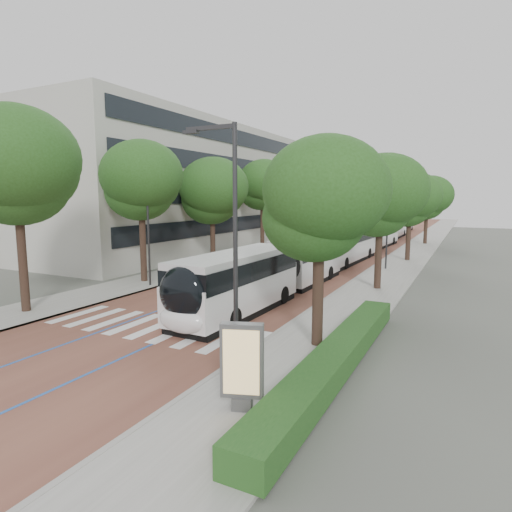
{
  "coord_description": "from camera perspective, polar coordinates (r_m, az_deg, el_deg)",
  "views": [
    {
      "loc": [
        13.02,
        -13.9,
        6.02
      ],
      "look_at": [
        1.24,
        9.27,
        2.4
      ],
      "focal_mm": 30.0,
      "sensor_mm": 36.0,
      "label": 1
    }
  ],
  "objects": [
    {
      "name": "trees_right",
      "position": [
        38.51,
        19.15,
        6.95
      ],
      "size": [
        5.66,
        47.25,
        8.12
      ],
      "color": "black",
      "rests_on": "ground"
    },
    {
      "name": "lane_line_right",
      "position": [
        55.42,
        14.9,
        1.45
      ],
      "size": [
        0.12,
        126.0,
        0.01
      ],
      "primitive_type": "cube",
      "color": "#2155A8",
      "rests_on": "road"
    },
    {
      "name": "trees_left",
      "position": [
        42.78,
        -1.75,
        8.9
      ],
      "size": [
        6.37,
        60.7,
        9.9
      ],
      "color": "black",
      "rests_on": "ground"
    },
    {
      "name": "kerb_right",
      "position": [
        54.73,
        18.99,
        1.24
      ],
      "size": [
        0.2,
        140.0,
        0.14
      ],
      "primitive_type": "cube",
      "color": "gray",
      "rests_on": "ground"
    },
    {
      "name": "sidewalk_left",
      "position": [
        57.98,
        6.07,
        1.98
      ],
      "size": [
        4.0,
        140.0,
        0.12
      ],
      "primitive_type": "cube",
      "color": "gray",
      "rests_on": "ground"
    },
    {
      "name": "zebra_crossing",
      "position": [
        20.55,
        -13.34,
        -9.25
      ],
      "size": [
        10.55,
        3.6,
        0.01
      ],
      "color": "silver",
      "rests_on": "ground"
    },
    {
      "name": "hedge",
      "position": [
        15.45,
        10.72,
        -13.06
      ],
      "size": [
        1.2,
        14.0,
        0.8
      ],
      "primitive_type": "cube",
      "color": "#184618",
      "rests_on": "sidewalk_right"
    },
    {
      "name": "office_building",
      "position": [
        53.03,
        -10.98,
        8.84
      ],
      "size": [
        18.11,
        40.0,
        14.0
      ],
      "color": "#99988E",
      "rests_on": "ground"
    },
    {
      "name": "bus_queued_0",
      "position": [
        39.66,
        11.7,
        1.4
      ],
      "size": [
        3.04,
        12.49,
        3.2
      ],
      "rotation": [
        0.0,
        0.0,
        -0.04
      ],
      "color": "silver",
      "rests_on": "ground"
    },
    {
      "name": "lead_bus",
      "position": [
        25.26,
        2.02,
        -2.09
      ],
      "size": [
        3.0,
        18.46,
        3.2
      ],
      "rotation": [
        0.0,
        0.0,
        -0.03
      ],
      "color": "black",
      "rests_on": "ground"
    },
    {
      "name": "ground",
      "position": [
        19.97,
        -15.66,
        -9.91
      ],
      "size": [
        160.0,
        160.0,
        0.0
      ],
      "primitive_type": "plane",
      "color": "#51544C",
      "rests_on": "ground"
    },
    {
      "name": "ad_panel",
      "position": [
        12.19,
        -1.87,
        -14.26
      ],
      "size": [
        1.23,
        0.7,
        2.47
      ],
      "rotation": [
        0.0,
        0.0,
        0.34
      ],
      "color": "#59595B",
      "rests_on": "sidewalk_right"
    },
    {
      "name": "bus_queued_3",
      "position": [
        78.58,
        18.94,
        4.29
      ],
      "size": [
        2.88,
        12.46,
        3.2
      ],
      "rotation": [
        0.0,
        0.0,
        0.03
      ],
      "color": "silver",
      "rests_on": "ground"
    },
    {
      "name": "bus_queued_1",
      "position": [
        52.73,
        15.63,
        2.85
      ],
      "size": [
        3.22,
        12.52,
        3.2
      ],
      "rotation": [
        0.0,
        0.0,
        -0.06
      ],
      "color": "silver",
      "rests_on": "ground"
    },
    {
      "name": "lamp_post_left",
      "position": [
        29.13,
        -14.19,
        3.95
      ],
      "size": [
        0.14,
        0.14,
        8.0
      ],
      "primitive_type": "cylinder",
      "color": "#2C2C2F",
      "rests_on": "sidewalk_left"
    },
    {
      "name": "lane_line_left",
      "position": [
        56.17,
        11.71,
        1.63
      ],
      "size": [
        0.12,
        126.0,
        0.01
      ],
      "primitive_type": "cube",
      "color": "#2155A8",
      "rests_on": "road"
    },
    {
      "name": "kerb_left",
      "position": [
        57.33,
        7.85,
        1.89
      ],
      "size": [
        0.2,
        140.0,
        0.14
      ],
      "primitive_type": "cube",
      "color": "gray",
      "rests_on": "ground"
    },
    {
      "name": "streetlight_near",
      "position": [
        12.7,
        -3.48,
        2.49
      ],
      "size": [
        1.82,
        0.2,
        8.0
      ],
      "color": "#2C2C2F",
      "rests_on": "sidewalk_right"
    },
    {
      "name": "road",
      "position": [
        55.77,
        13.29,
        1.53
      ],
      "size": [
        11.0,
        140.0,
        0.02
      ],
      "primitive_type": "cube",
      "color": "brown",
      "rests_on": "ground"
    },
    {
      "name": "bus_queued_2",
      "position": [
        65.32,
        17.55,
        3.7
      ],
      "size": [
        2.81,
        12.45,
        3.2
      ],
      "rotation": [
        0.0,
        0.0,
        -0.02
      ],
      "color": "silver",
      "rests_on": "ground"
    },
    {
      "name": "sidewalk_right",
      "position": [
        54.51,
        20.97,
        1.12
      ],
      "size": [
        4.0,
        140.0,
        0.12
      ],
      "primitive_type": "cube",
      "color": "gray",
      "rests_on": "ground"
    },
    {
      "name": "streetlight_far",
      "position": [
        36.48,
        16.91,
        5.7
      ],
      "size": [
        1.82,
        0.2,
        8.0
      ],
      "color": "#2C2C2F",
      "rests_on": "sidewalk_right"
    }
  ]
}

